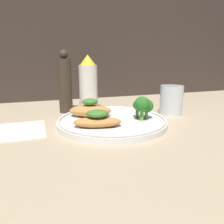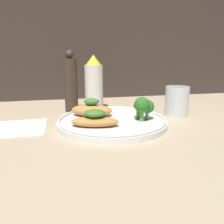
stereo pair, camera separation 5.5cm
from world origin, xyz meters
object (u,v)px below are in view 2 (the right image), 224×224
(broccoli_bunch, at_px, (143,106))
(pepper_grinder, at_px, (71,84))
(plate, at_px, (112,121))
(drinking_glass, at_px, (177,101))
(sauce_bottle, at_px, (94,84))

(broccoli_bunch, relative_size, pepper_grinder, 0.32)
(plate, relative_size, pepper_grinder, 1.44)
(broccoli_bunch, xyz_separation_m, drinking_glass, (0.13, 0.07, -0.01))
(broccoli_bunch, bearing_deg, drinking_glass, 28.65)
(plate, relative_size, sauce_bottle, 1.55)
(drinking_glass, bearing_deg, sauce_bottle, 149.94)
(pepper_grinder, bearing_deg, broccoli_bunch, -50.72)
(pepper_grinder, bearing_deg, sauce_bottle, 0.00)
(sauce_bottle, xyz_separation_m, drinking_glass, (0.23, -0.13, -0.04))
(sauce_bottle, xyz_separation_m, pepper_grinder, (-0.07, 0.00, 0.00))
(drinking_glass, bearing_deg, pepper_grinder, 156.41)
(broccoli_bunch, distance_m, sauce_bottle, 0.23)
(broccoli_bunch, distance_m, pepper_grinder, 0.27)
(plate, xyz_separation_m, drinking_glass, (0.21, 0.05, 0.03))
(drinking_glass, bearing_deg, broccoli_bunch, -151.35)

